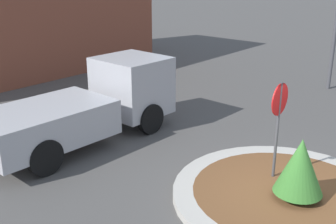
# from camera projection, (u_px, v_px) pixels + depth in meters

# --- Properties ---
(ground_plane) EXTENTS (120.00, 120.00, 0.00)m
(ground_plane) POSITION_uv_depth(u_px,v_px,m) (285.00, 198.00, 9.71)
(ground_plane) COLOR #514F4C
(traffic_island) EXTENTS (5.18, 5.18, 0.18)m
(traffic_island) POSITION_uv_depth(u_px,v_px,m) (285.00, 195.00, 9.68)
(traffic_island) COLOR #BCB7AD
(traffic_island) RESTS_ON ground_plane
(stop_sign) EXTENTS (0.77, 0.07, 2.56)m
(stop_sign) POSITION_uv_depth(u_px,v_px,m) (279.00, 114.00, 9.83)
(stop_sign) COLOR #4C4C51
(stop_sign) RESTS_ON ground_plane
(island_shrub) EXTENTS (1.08, 1.08, 1.41)m
(island_shrub) POSITION_uv_depth(u_px,v_px,m) (300.00, 166.00, 9.15)
(island_shrub) COLOR brown
(island_shrub) RESTS_ON traffic_island
(utility_truck) EXTENTS (6.23, 2.41, 2.29)m
(utility_truck) POSITION_uv_depth(u_px,v_px,m) (91.00, 105.00, 12.69)
(utility_truck) COLOR #B2B2B7
(utility_truck) RESTS_ON ground_plane
(storefront_building) EXTENTS (13.68, 6.07, 6.76)m
(storefront_building) POSITION_uv_depth(u_px,v_px,m) (11.00, 3.00, 20.37)
(storefront_building) COLOR brown
(storefront_building) RESTS_ON ground_plane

